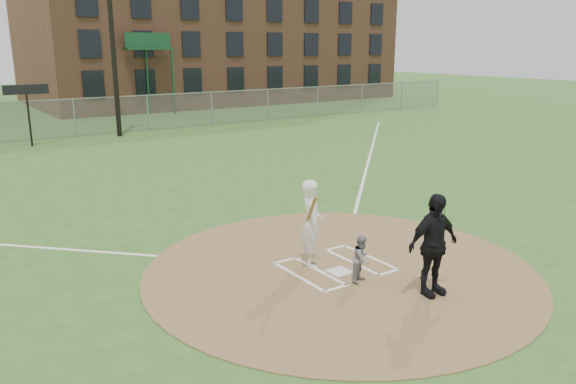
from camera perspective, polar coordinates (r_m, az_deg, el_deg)
ground at (r=12.28m, az=5.30°, el=-7.85°), size 140.00×140.00×0.00m
dirt_circle at (r=12.27m, az=5.30°, el=-7.80°), size 8.40×8.40×0.02m
home_plate at (r=12.07m, az=5.26°, el=-8.07°), size 0.45×0.45×0.03m
foul_line_first at (r=24.50m, az=8.27°, el=3.48°), size 17.04×17.04×0.01m
catcher at (r=11.53m, az=7.51°, el=-6.73°), size 0.58×0.53×0.97m
umpire at (r=11.03m, az=14.54°, el=-5.22°), size 1.21×0.57×2.01m
batters_boxes at (r=12.37m, az=4.86°, el=-7.52°), size 2.08×1.88×0.01m
batter_at_plate at (r=12.09m, az=2.41°, el=-3.19°), size 0.82×1.11×1.92m
outfield_fence at (r=31.78m, az=-20.86°, el=7.06°), size 56.08×0.08×2.03m
brick_warehouse at (r=52.23m, az=-8.03°, el=17.59°), size 30.00×17.17×15.00m
light_pole at (r=31.19m, az=-17.64°, el=17.52°), size 1.20×0.30×12.22m
scoreboard_sign at (r=29.40m, az=-25.03°, el=8.81°), size 2.00×0.10×2.93m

